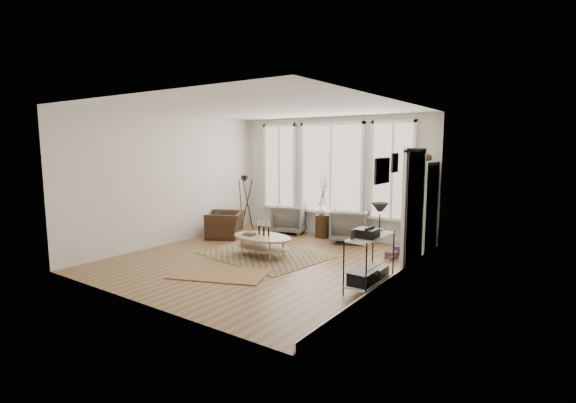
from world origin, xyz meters
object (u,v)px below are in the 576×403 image
Objects in this scene: bookcase at (424,208)px; armchair_left at (290,219)px; side_table at (323,207)px; accent_chair at (226,225)px; low_shelf at (370,256)px; coffee_table at (262,240)px; armchair_right at (349,225)px.

armchair_left is at bearing 177.17° from bookcase.
side_table is 1.64× the size of accent_chair.
accent_chair is (-1.94, -1.35, -0.44)m from side_table.
armchair_left is at bearing 141.42° from low_shelf.
bookcase reaches higher than side_table.
side_table is at bearing 87.32° from coffee_table.
coffee_table is at bearing -142.14° from bookcase.
armchair_right reaches higher than coffee_table.
bookcase is at bearing 88.72° from low_shelf.
coffee_table is (-2.54, 0.50, -0.19)m from low_shelf.
armchair_right is (-1.75, 0.16, -0.57)m from bookcase.
accent_chair is (-4.38, 1.40, -0.20)m from low_shelf.
low_shelf is 0.96× the size of coffee_table.
bookcase reaches higher than armchair_right.
side_table reaches higher than coffee_table.
low_shelf is 1.38× the size of accent_chair.
side_table is (0.11, 2.24, 0.42)m from coffee_table.
low_shelf is at bearing 122.32° from armchair_left.
armchair_left is at bearing -20.98° from armchair_right.
bookcase is 2.57× the size of armchair_left.
armchair_right is at bearing 160.42° from armchair_left.
accent_chair is at bearing 33.04° from armchair_left.
accent_chair is at bearing 153.98° from coffee_table.
armchair_right is at bearing 68.71° from coffee_table.
bookcase reaches higher than armchair_left.
coffee_table is 2.04m from accent_chair.
bookcase is at bearing 158.06° from armchair_left.
bookcase is at bearing -5.16° from side_table.
armchair_left is (-0.83, 2.19, 0.04)m from coffee_table.
bookcase is 1.52× the size of coffee_table.
armchair_right is at bearing 84.87° from accent_chair.
armchair_left is 0.96× the size of armchair_right.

